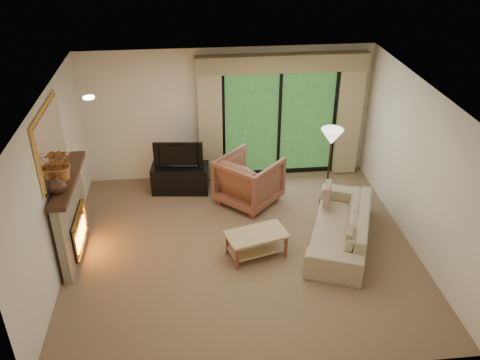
{
  "coord_description": "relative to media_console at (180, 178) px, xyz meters",
  "views": [
    {
      "loc": [
        -0.74,
        -6.56,
        5.02
      ],
      "look_at": [
        0.0,
        0.3,
        1.1
      ],
      "focal_mm": 38.0,
      "sensor_mm": 36.0,
      "label": 1
    }
  ],
  "objects": [
    {
      "name": "curtain_left",
      "position": [
        0.62,
        0.39,
        0.93
      ],
      "size": [
        0.45,
        0.18,
        2.35
      ],
      "primitive_type": "cube",
      "color": "tan",
      "rests_on": "floor"
    },
    {
      "name": "mirror",
      "position": [
        -1.75,
        -1.75,
        1.68
      ],
      "size": [
        0.07,
        1.45,
        1.02
      ],
      "primitive_type": null,
      "color": "gold",
      "rests_on": "wall_left"
    },
    {
      "name": "sofa",
      "position": [
        2.57,
        -1.95,
        0.06
      ],
      "size": [
        1.6,
        2.36,
        0.64
      ],
      "primitive_type": "imported",
      "rotation": [
        0.0,
        0.0,
        -1.94
      ],
      "color": "tan",
      "rests_on": "floor"
    },
    {
      "name": "armchair",
      "position": [
        1.25,
        -0.54,
        0.19
      ],
      "size": [
        1.39,
        1.39,
        0.91
      ],
      "primitive_type": "imported",
      "rotation": [
        0.0,
        0.0,
        2.38
      ],
      "color": "brown",
      "rests_on": "floor"
    },
    {
      "name": "floor_lamp",
      "position": [
        2.67,
        -0.7,
        0.47
      ],
      "size": [
        0.5,
        0.5,
        1.46
      ],
      "primitive_type": null,
      "rotation": [
        0.0,
        0.0,
        0.33
      ],
      "color": "beige",
      "rests_on": "floor"
    },
    {
      "name": "vase",
      "position": [
        -1.64,
        -2.19,
        1.23
      ],
      "size": [
        0.25,
        0.25,
        0.26
      ],
      "primitive_type": "imported",
      "rotation": [
        0.0,
        0.0,
        -0.03
      ],
      "color": "#392317",
      "rests_on": "fireplace"
    },
    {
      "name": "sliding_door",
      "position": [
        1.97,
        0.5,
        0.83
      ],
      "size": [
        2.26,
        0.1,
        2.16
      ],
      "primitive_type": null,
      "color": "black",
      "rests_on": "floor"
    },
    {
      "name": "wall_right",
      "position": [
        3.72,
        -1.95,
        1.03
      ],
      "size": [
        0.0,
        5.0,
        5.0
      ],
      "primitive_type": "plane",
      "rotation": [
        1.57,
        0.0,
        -1.57
      ],
      "color": "silver",
      "rests_on": "ground"
    },
    {
      "name": "pillow_near",
      "position": [
        2.5,
        -2.58,
        0.27
      ],
      "size": [
        0.21,
        0.35,
        0.34
      ],
      "primitive_type": "cube",
      "rotation": [
        0.0,
        0.0,
        -0.37
      ],
      "color": "brown",
      "rests_on": "sofa"
    },
    {
      "name": "wall_front",
      "position": [
        0.97,
        -4.45,
        1.03
      ],
      "size": [
        5.0,
        0.0,
        5.0
      ],
      "primitive_type": "plane",
      "rotation": [
        -1.57,
        0.0,
        0.0
      ],
      "color": "silver",
      "rests_on": "ground"
    },
    {
      "name": "wall_left",
      "position": [
        -1.78,
        -1.95,
        1.03
      ],
      "size": [
        0.0,
        5.0,
        5.0
      ],
      "primitive_type": "plane",
      "rotation": [
        1.57,
        0.0,
        1.57
      ],
      "color": "silver",
      "rests_on": "ground"
    },
    {
      "name": "ceiling",
      "position": [
        0.97,
        -1.95,
        2.33
      ],
      "size": [
        5.5,
        5.5,
        0.0
      ],
      "primitive_type": "plane",
      "rotation": [
        3.14,
        0.0,
        0.0
      ],
      "color": "white",
      "rests_on": "ground"
    },
    {
      "name": "curtain_right",
      "position": [
        3.32,
        0.39,
        0.93
      ],
      "size": [
        0.45,
        0.18,
        2.35
      ],
      "primitive_type": "cube",
      "color": "tan",
      "rests_on": "floor"
    },
    {
      "name": "tv",
      "position": [
        0.0,
        0.0,
        0.53
      ],
      "size": [
        0.92,
        0.22,
        0.53
      ],
      "primitive_type": "imported",
      "rotation": [
        0.0,
        0.0,
        -0.11
      ],
      "color": "black",
      "rests_on": "media_console"
    },
    {
      "name": "branches",
      "position": [
        -1.64,
        -1.82,
        1.36
      ],
      "size": [
        0.51,
        0.45,
        0.51
      ],
      "primitive_type": "imported",
      "rotation": [
        0.0,
        0.0,
        0.12
      ],
      "color": "#B06B2E",
      "rests_on": "fireplace"
    },
    {
      "name": "fireplace",
      "position": [
        -1.66,
        -1.75,
        0.42
      ],
      "size": [
        0.24,
        1.7,
        1.37
      ],
      "primitive_type": null,
      "color": "gray",
      "rests_on": "floor"
    },
    {
      "name": "wall_back",
      "position": [
        0.97,
        0.55,
        1.03
      ],
      "size": [
        5.0,
        0.0,
        5.0
      ],
      "primitive_type": "plane",
      "rotation": [
        1.57,
        0.0,
        0.0
      ],
      "color": "silver",
      "rests_on": "ground"
    },
    {
      "name": "coffee_table",
      "position": [
        1.17,
        -2.15,
        -0.06
      ],
      "size": [
        1.04,
        0.75,
        0.42
      ],
      "primitive_type": null,
      "rotation": [
        0.0,
        0.0,
        0.27
      ],
      "color": "tan",
      "rests_on": "floor"
    },
    {
      "name": "media_console",
      "position": [
        0.0,
        0.0,
        0.0
      ],
      "size": [
        1.11,
        0.59,
        0.53
      ],
      "primitive_type": "cube",
      "rotation": [
        0.0,
        0.0,
        -0.11
      ],
      "color": "black",
      "rests_on": "floor"
    },
    {
      "name": "cornice",
      "position": [
        1.97,
        0.41,
        2.05
      ],
      "size": [
        3.2,
        0.24,
        0.32
      ],
      "primitive_type": "cube",
      "color": "#94845D",
      "rests_on": "wall_back"
    },
    {
      "name": "pillow_far",
      "position": [
        2.5,
        -1.32,
        0.28
      ],
      "size": [
        0.23,
        0.39,
        0.38
      ],
      "primitive_type": "cube",
      "rotation": [
        0.0,
        0.0,
        -0.37
      ],
      "color": "brown",
      "rests_on": "sofa"
    },
    {
      "name": "floor",
      "position": [
        0.97,
        -1.95,
        -0.27
      ],
      "size": [
        5.5,
        5.5,
        0.0
      ],
      "primitive_type": "plane",
      "color": "#7E644A",
      "rests_on": "ground"
    }
  ]
}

